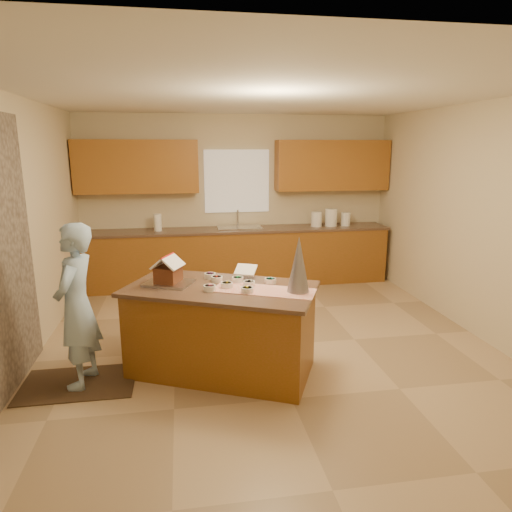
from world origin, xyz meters
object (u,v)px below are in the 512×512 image
Objects in this scene: tinsel_tree at (299,264)px; boy at (77,306)px; island_base at (222,331)px; gingerbread_house at (168,272)px.

tinsel_tree is 2.06m from boy.
island_base is 0.79m from gingerbread_house.
boy reaches higher than gingerbread_house.
island_base is at bearing -19.54° from gingerbread_house.
tinsel_tree is at bearing 94.85° from boy.
island_base is 4.88× the size of gingerbread_house.
boy is at bearing -164.59° from gingerbread_house.
boy reaches higher than island_base.
gingerbread_house is (-0.50, 0.18, 0.58)m from island_base.
boy is at bearing 173.85° from tinsel_tree.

